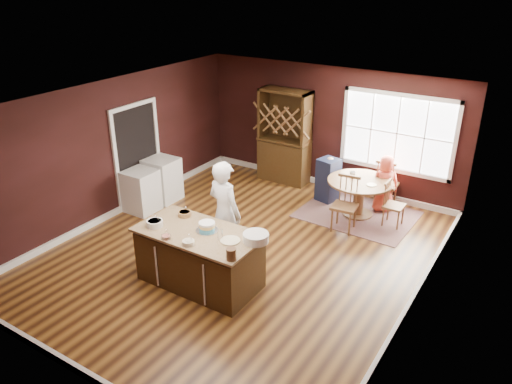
% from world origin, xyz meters
% --- Properties ---
extents(room_shell, '(7.00, 7.00, 7.00)m').
position_xyz_m(room_shell, '(0.00, 0.00, 1.35)').
color(room_shell, brown).
rests_on(room_shell, ground).
extents(window, '(2.36, 0.10, 1.66)m').
position_xyz_m(window, '(1.50, 3.47, 1.50)').
color(window, white).
rests_on(window, room_shell).
extents(doorway, '(0.08, 1.26, 2.13)m').
position_xyz_m(doorway, '(-2.97, 0.60, 1.02)').
color(doorway, white).
rests_on(doorway, room_shell).
extents(kitchen_island, '(1.93, 1.01, 0.92)m').
position_xyz_m(kitchen_island, '(-0.04, -1.11, 0.44)').
color(kitchen_island, '#38220C').
rests_on(kitchen_island, ground).
extents(dining_table, '(1.28, 1.28, 0.75)m').
position_xyz_m(dining_table, '(1.18, 2.46, 0.53)').
color(dining_table, '#945B35').
rests_on(dining_table, ground).
extents(baker, '(0.73, 0.55, 1.81)m').
position_xyz_m(baker, '(-0.07, -0.38, 0.91)').
color(baker, silver).
rests_on(baker, ground).
extents(layer_cake, '(0.35, 0.35, 0.14)m').
position_xyz_m(layer_cake, '(0.06, -1.02, 0.99)').
color(layer_cake, white).
rests_on(layer_cake, kitchen_island).
extents(bowl_blue, '(0.25, 0.25, 0.10)m').
position_xyz_m(bowl_blue, '(-0.71, -1.34, 0.97)').
color(bowl_blue, white).
rests_on(bowl_blue, kitchen_island).
extents(bowl_yellow, '(0.21, 0.21, 0.08)m').
position_xyz_m(bowl_yellow, '(-0.54, -0.82, 0.96)').
color(bowl_yellow, '#967247').
rests_on(bowl_yellow, kitchen_island).
extents(bowl_pink, '(0.16, 0.16, 0.06)m').
position_xyz_m(bowl_pink, '(-0.30, -1.54, 0.95)').
color(bowl_pink, silver).
rests_on(bowl_pink, kitchen_island).
extents(bowl_olive, '(0.18, 0.18, 0.07)m').
position_xyz_m(bowl_olive, '(0.09, -1.50, 0.95)').
color(bowl_olive, beige).
rests_on(bowl_olive, kitchen_island).
extents(drinking_glass, '(0.08, 0.08, 0.17)m').
position_xyz_m(drinking_glass, '(0.39, -1.13, 1.00)').
color(drinking_glass, white).
rests_on(drinking_glass, kitchen_island).
extents(dinner_plate, '(0.29, 0.29, 0.02)m').
position_xyz_m(dinner_plate, '(0.54, -1.09, 0.93)').
color(dinner_plate, '#F6F0B8').
rests_on(dinner_plate, kitchen_island).
extents(white_tub, '(0.38, 0.38, 0.13)m').
position_xyz_m(white_tub, '(0.86, -0.90, 0.99)').
color(white_tub, silver).
rests_on(white_tub, kitchen_island).
extents(stoneware_crock, '(0.14, 0.14, 0.17)m').
position_xyz_m(stoneware_crock, '(0.84, -1.49, 1.01)').
color(stoneware_crock, brown).
rests_on(stoneware_crock, kitchen_island).
extents(rug, '(2.26, 1.78, 0.01)m').
position_xyz_m(rug, '(1.18, 2.46, 0.01)').
color(rug, brown).
rests_on(rug, ground).
extents(chair_east, '(0.37, 0.39, 0.92)m').
position_xyz_m(chair_east, '(1.92, 2.39, 0.46)').
color(chair_east, brown).
rests_on(chair_east, ground).
extents(chair_south, '(0.49, 0.47, 1.07)m').
position_xyz_m(chair_south, '(1.17, 1.71, 0.54)').
color(chair_south, brown).
rests_on(chair_south, ground).
extents(chair_north, '(0.46, 0.44, 1.05)m').
position_xyz_m(chair_north, '(1.49, 3.16, 0.53)').
color(chair_north, brown).
rests_on(chair_north, ground).
extents(seated_woman, '(0.69, 0.64, 1.18)m').
position_xyz_m(seated_woman, '(1.52, 2.94, 0.59)').
color(seated_woman, '#D94B37').
rests_on(seated_woman, ground).
extents(high_chair, '(0.48, 0.48, 0.98)m').
position_xyz_m(high_chair, '(0.36, 2.76, 0.49)').
color(high_chair, black).
rests_on(high_chair, ground).
extents(toddler, '(0.18, 0.14, 0.26)m').
position_xyz_m(toddler, '(0.43, 2.81, 0.81)').
color(toddler, '#8CA5BF').
rests_on(toddler, high_chair).
extents(table_plate, '(0.19, 0.19, 0.01)m').
position_xyz_m(table_plate, '(1.44, 2.36, 0.76)').
color(table_plate, beige).
rests_on(table_plate, dining_table).
extents(table_cup, '(0.15, 0.15, 0.10)m').
position_xyz_m(table_cup, '(0.95, 2.59, 0.80)').
color(table_cup, silver).
rests_on(table_cup, dining_table).
extents(hutch, '(1.17, 0.49, 2.14)m').
position_xyz_m(hutch, '(-0.97, 3.22, 1.07)').
color(hutch, black).
rests_on(hutch, ground).
extents(washer, '(0.60, 0.58, 0.87)m').
position_xyz_m(washer, '(-2.64, 0.28, 0.43)').
color(washer, white).
rests_on(washer, ground).
extents(dryer, '(0.63, 0.61, 0.92)m').
position_xyz_m(dryer, '(-2.64, 0.92, 0.46)').
color(dryer, white).
rests_on(dryer, ground).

